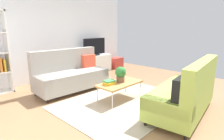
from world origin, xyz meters
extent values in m
plane|color=#936B47|center=(0.00, 0.00, 0.00)|extent=(7.68, 7.68, 0.00)
cube|color=silver|center=(0.00, 2.80, 1.45)|extent=(6.40, 0.12, 2.90)
cube|color=tan|center=(0.11, -0.28, 0.01)|extent=(2.90, 2.20, 0.01)
cube|color=gray|center=(-0.24, 1.27, 0.32)|extent=(1.94, 0.93, 0.44)
cube|color=gray|center=(-0.23, 1.59, 0.82)|extent=(1.91, 0.29, 0.56)
cube|color=gray|center=(0.61, 1.23, 0.43)|extent=(0.24, 0.85, 0.22)
cube|color=gray|center=(-1.09, 1.31, 0.43)|extent=(0.24, 0.85, 0.22)
cylinder|color=black|center=(0.61, 0.89, 0.05)|extent=(0.05, 0.05, 0.10)
cylinder|color=black|center=(-1.13, 0.97, 0.05)|extent=(0.05, 0.05, 0.10)
cylinder|color=black|center=(0.64, 1.56, 0.05)|extent=(0.05, 0.05, 0.10)
cylinder|color=black|center=(-1.10, 1.65, 0.05)|extent=(0.05, 0.05, 0.10)
cube|color=#D84C33|center=(0.43, 1.37, 0.72)|extent=(0.41, 0.16, 0.36)
cube|color=#A3BC4C|center=(0.46, -1.43, 0.32)|extent=(1.99, 1.07, 0.44)
cube|color=#A3BC4C|center=(0.50, -1.75, 0.82)|extent=(1.91, 0.43, 0.56)
cube|color=#A3BC4C|center=(-0.39, -1.54, 0.43)|extent=(0.30, 0.86, 0.22)
cube|color=#A3BC4C|center=(1.30, -1.33, 0.43)|extent=(0.30, 0.86, 0.22)
cylinder|color=black|center=(-0.45, -1.20, 0.05)|extent=(0.05, 0.05, 0.10)
cylinder|color=black|center=(1.28, -0.99, 0.05)|extent=(0.05, 0.05, 0.10)
cylinder|color=black|center=(-0.37, -1.88, 0.05)|extent=(0.05, 0.05, 0.10)
cylinder|color=black|center=(1.36, -1.66, 0.05)|extent=(0.05, 0.05, 0.10)
cube|color=black|center=(-0.19, -1.65, 0.72)|extent=(0.41, 0.19, 0.36)
cube|color=#D84C33|center=(0.26, -1.60, 0.72)|extent=(0.41, 0.19, 0.36)
cube|color=#B7844C|center=(0.16, -0.08, 0.40)|extent=(1.10, 0.56, 0.04)
cylinder|color=silver|center=(-0.34, 0.15, 0.19)|extent=(0.02, 0.02, 0.38)
cylinder|color=silver|center=(0.66, 0.15, 0.19)|extent=(0.02, 0.02, 0.38)
cylinder|color=silver|center=(-0.34, -0.31, 0.19)|extent=(0.02, 0.02, 0.38)
cylinder|color=silver|center=(0.66, -0.31, 0.19)|extent=(0.02, 0.02, 0.38)
cube|color=silver|center=(1.60, 2.46, 0.32)|extent=(1.40, 0.44, 0.64)
cube|color=black|center=(1.60, 2.44, 0.66)|extent=(0.36, 0.20, 0.04)
cube|color=black|center=(1.60, 2.44, 0.98)|extent=(1.00, 0.05, 0.60)
cube|color=white|center=(-1.37, 2.48, 1.05)|extent=(0.04, 0.36, 2.10)
cube|color=gold|center=(-1.50, 2.48, 0.73)|extent=(0.04, 0.29, 0.32)
cube|color=#B2382D|center=(2.70, 2.36, 0.22)|extent=(0.52, 0.40, 0.44)
cylinder|color=brown|center=(0.20, -0.06, 0.49)|extent=(0.19, 0.19, 0.14)
sphere|color=#2D7233|center=(0.20, -0.06, 0.66)|extent=(0.26, 0.26, 0.26)
cube|color=gold|center=(-0.11, 0.00, 0.44)|extent=(0.27, 0.22, 0.04)
cube|color=gold|center=(-0.11, 0.00, 0.47)|extent=(0.25, 0.19, 0.03)
cube|color=#3F8C4C|center=(-0.11, 0.00, 0.50)|extent=(0.26, 0.21, 0.03)
cylinder|color=#4C72B2|center=(1.02, 2.51, 0.73)|extent=(0.14, 0.14, 0.18)
cylinder|color=#33B29E|center=(1.22, 2.51, 0.70)|extent=(0.11, 0.11, 0.13)
cylinder|color=purple|center=(1.39, 2.42, 0.74)|extent=(0.05, 0.05, 0.19)
camera|label=1|loc=(-3.00, -2.82, 1.69)|focal=30.02mm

